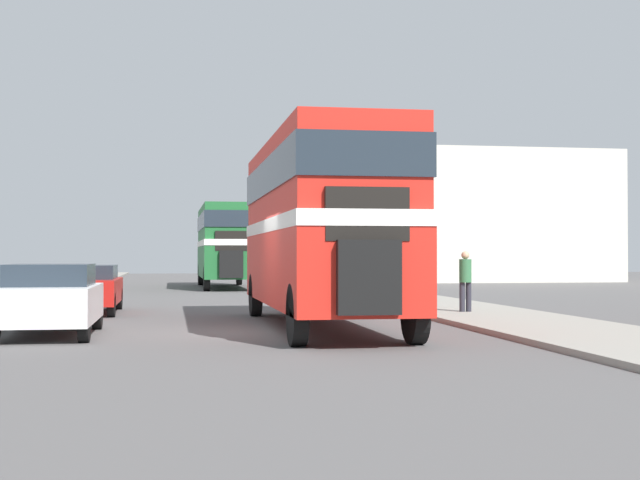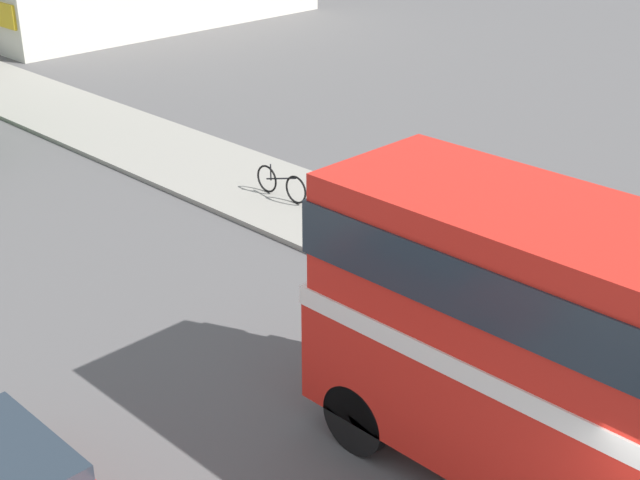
# 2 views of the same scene
# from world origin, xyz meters

# --- Properties ---
(ground_plane) EXTENTS (120.00, 120.00, 0.00)m
(ground_plane) POSITION_xyz_m (0.00, 0.00, 0.00)
(ground_plane) COLOR #565454
(sidewalk_right) EXTENTS (3.50, 120.00, 0.12)m
(sidewalk_right) POSITION_xyz_m (6.75, 0.00, 0.06)
(sidewalk_right) COLOR gray
(sidewalk_right) RESTS_ON ground_plane
(double_decker_bus) EXTENTS (2.50, 10.17, 4.20)m
(double_decker_bus) POSITION_xyz_m (1.91, 1.03, 2.51)
(double_decker_bus) COLOR red
(double_decker_bus) RESTS_ON ground_plane
(bus_distant) EXTENTS (2.38, 10.24, 4.01)m
(bus_distant) POSITION_xyz_m (1.21, 25.67, 2.41)
(bus_distant) COLOR #1E602D
(bus_distant) RESTS_ON ground_plane
(car_parked_near) EXTENTS (1.85, 3.91, 1.46)m
(car_parked_near) POSITION_xyz_m (-3.86, -0.14, 0.76)
(car_parked_near) COLOR white
(car_parked_near) RESTS_ON ground_plane
(car_parked_mid) EXTENTS (1.75, 4.32, 1.36)m
(car_parked_mid) POSITION_xyz_m (-3.76, 6.92, 0.72)
(car_parked_mid) COLOR red
(car_parked_mid) RESTS_ON ground_plane
(pedestrian_walking) EXTENTS (0.33, 0.33, 1.62)m
(pedestrian_walking) POSITION_xyz_m (6.38, 4.04, 1.04)
(pedestrian_walking) COLOR #282833
(pedestrian_walking) RESTS_ON sidewalk_right
(bicycle_on_pavement) EXTENTS (0.05, 1.76, 0.78)m
(bicycle_on_pavement) POSITION_xyz_m (6.63, 12.90, 0.48)
(bicycle_on_pavement) COLOR black
(bicycle_on_pavement) RESTS_ON sidewalk_right
(shop_building_block) EXTENTS (16.42, 9.42, 7.98)m
(shop_building_block) POSITION_xyz_m (17.35, 35.14, 3.99)
(shop_building_block) COLOR beige
(shop_building_block) RESTS_ON ground_plane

